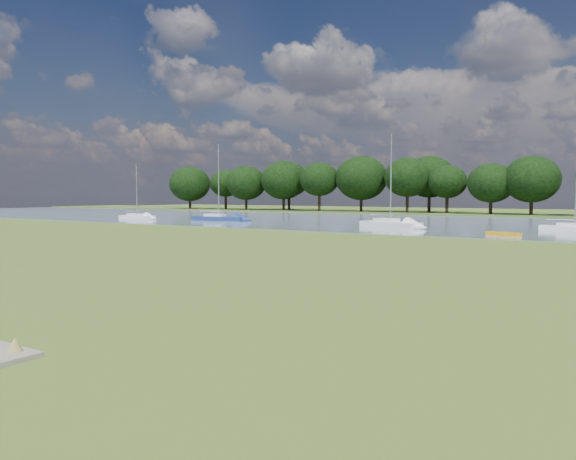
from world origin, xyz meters
The scene contains 8 objects.
ground centered at (0.00, 0.00, 0.00)m, with size 220.00×220.00×0.00m, color olive.
river centered at (0.00, 42.00, 0.00)m, with size 220.00×40.00×0.10m, color slate.
far_bank centered at (0.00, 72.00, 0.00)m, with size 220.00×20.00×0.40m, color #4C6626.
kayak centered at (2.25, 25.78, 0.18)m, with size 2.68×0.62×0.27m, color orange.
sailboat_1 centered at (6.06, 34.56, 0.46)m, with size 5.59×1.80×7.61m.
sailboat_2 centered at (-31.52, 31.92, 0.53)m, with size 6.87×3.00×9.02m.
sailboat_3 centered at (-9.22, 30.83, 0.56)m, with size 6.62×3.64×8.81m.
sailboat_5 centered at (-43.45, 29.95, 0.46)m, with size 5.26×1.54×7.01m.
Camera 1 is at (12.20, -18.82, 3.23)m, focal length 35.00 mm.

